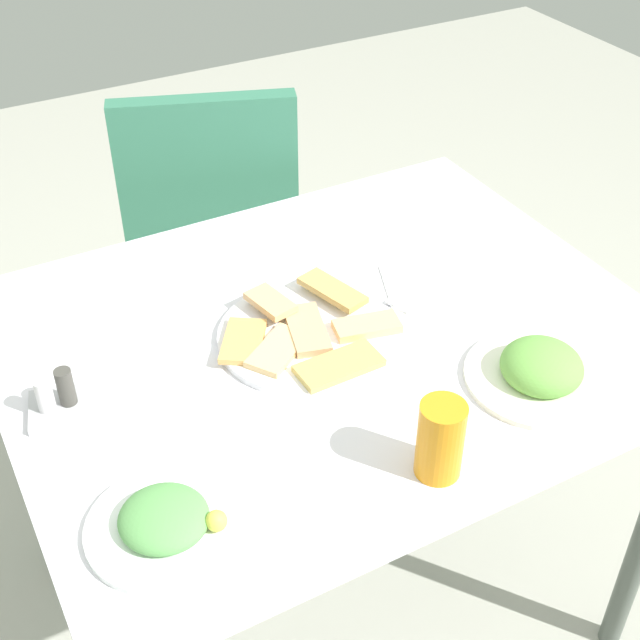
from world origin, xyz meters
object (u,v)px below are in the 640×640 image
(dining_chair, at_px, (213,232))
(condiment_caddy, at_px, (58,400))
(fork, at_px, (434,291))
(salad_plate_rice, at_px, (166,522))
(spoon, at_px, (423,281))
(soda_can, at_px, (440,440))
(salad_plate_greens, at_px, (541,370))
(paper_napkin, at_px, (428,287))
(dining_table, at_px, (328,369))
(pide_platter, at_px, (308,334))

(dining_chair, height_order, condiment_caddy, dining_chair)
(condiment_caddy, bearing_deg, fork, -1.40)
(salad_plate_rice, distance_m, spoon, 0.68)
(soda_can, xyz_separation_m, fork, (0.24, 0.36, -0.06))
(dining_chair, bearing_deg, salad_plate_greens, -80.96)
(paper_napkin, bearing_deg, spoon, 90.00)
(dining_table, height_order, spoon, spoon)
(pide_platter, bearing_deg, salad_plate_rice, -142.96)
(dining_chair, distance_m, paper_napkin, 0.75)
(pide_platter, xyz_separation_m, spoon, (0.26, 0.05, -0.01))
(fork, xyz_separation_m, condiment_caddy, (-0.67, 0.02, 0.02))
(fork, relative_size, condiment_caddy, 1.58)
(salad_plate_greens, bearing_deg, pide_platter, 136.09)
(paper_napkin, bearing_deg, soda_can, -122.49)
(dining_chair, relative_size, pide_platter, 2.96)
(salad_plate_greens, relative_size, fork, 1.38)
(dining_chair, height_order, spoon, dining_chair)
(salad_plate_rice, relative_size, spoon, 1.09)
(salad_plate_greens, height_order, condiment_caddy, condiment_caddy)
(pide_platter, height_order, salad_plate_greens, salad_plate_greens)
(dining_table, relative_size, paper_napkin, 7.03)
(paper_napkin, distance_m, fork, 0.02)
(soda_can, bearing_deg, paper_napkin, 57.51)
(dining_table, distance_m, salad_plate_greens, 0.37)
(pide_platter, distance_m, salad_plate_rice, 0.44)
(dining_table, distance_m, soda_can, 0.38)
(pide_platter, xyz_separation_m, salad_plate_rice, (-0.35, -0.26, 0.00))
(salad_plate_rice, bearing_deg, paper_napkin, 25.48)
(paper_napkin, bearing_deg, salad_plate_rice, -154.52)
(dining_chair, bearing_deg, salad_plate_rice, -115.11)
(soda_can, distance_m, fork, 0.43)
(pide_platter, distance_m, paper_napkin, 0.26)
(fork, distance_m, condiment_caddy, 0.67)
(salad_plate_rice, distance_m, paper_napkin, 0.68)
(dining_table, relative_size, salad_plate_greens, 4.56)
(dining_chair, bearing_deg, soda_can, -94.97)
(dining_table, xyz_separation_m, dining_chair, (0.08, 0.73, -0.14))
(pide_platter, height_order, fork, pide_platter)
(dining_table, bearing_deg, spoon, 10.81)
(fork, bearing_deg, dining_table, 162.55)
(dining_table, xyz_separation_m, spoon, (0.22, 0.04, 0.09))
(fork, relative_size, spoon, 0.90)
(spoon, bearing_deg, dining_chair, 82.26)
(spoon, xyz_separation_m, condiment_caddy, (-0.67, -0.02, 0.02))
(paper_napkin, bearing_deg, fork, -90.00)
(salad_plate_rice, bearing_deg, dining_table, 34.35)
(dining_table, xyz_separation_m, fork, (0.22, 0.01, 0.09))
(fork, bearing_deg, pide_platter, 163.06)
(fork, height_order, condiment_caddy, condiment_caddy)
(soda_can, xyz_separation_m, condiment_caddy, (-0.44, 0.37, -0.04))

